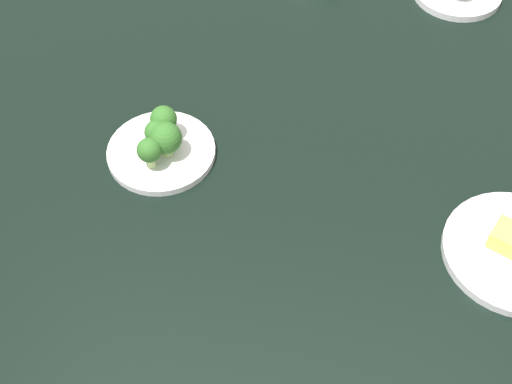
{
  "coord_description": "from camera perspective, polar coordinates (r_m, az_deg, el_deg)",
  "views": [
    {
      "loc": [
        -64.94,
        -8.3,
        88.75
      ],
      "look_at": [
        0.0,
        0.0,
        6.0
      ],
      "focal_mm": 49.36,
      "sensor_mm": 36.0,
      "label": 1
    }
  ],
  "objects": [
    {
      "name": "dining_table",
      "position": [
        1.09,
        0.0,
        -1.31
      ],
      "size": [
        150.71,
        115.28,
        4.0
      ],
      "primitive_type": "cube",
      "color": "black",
      "rests_on": "ground"
    },
    {
      "name": "plate_broccoli",
      "position": [
        1.12,
        -7.7,
        3.83
      ],
      "size": [
        17.3,
        17.3,
        7.47
      ],
      "color": "silver",
      "rests_on": "dining_table"
    }
  ]
}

